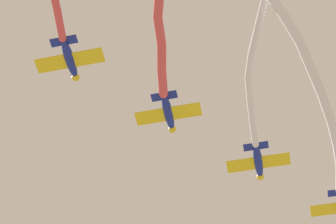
{
  "coord_description": "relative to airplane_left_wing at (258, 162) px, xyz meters",
  "views": [
    {
      "loc": [
        7.15,
        -58.41,
        2.37
      ],
      "look_at": [
        -10.05,
        -17.78,
        64.42
      ],
      "focal_mm": 79.12,
      "sensor_mm": 36.0,
      "label": 1
    }
  ],
  "objects": [
    {
      "name": "airplane_slot",
      "position": [
        -12.97,
        -19.15,
        0.5
      ],
      "size": [
        7.01,
        5.31,
        1.73
      ],
      "rotation": [
        0.0,
        0.0,
        1.77
      ],
      "color": "navy"
    },
    {
      "name": "smoke_trail_left_wing",
      "position": [
        5.07,
        -14.02,
        0.02
      ],
      "size": [
        11.52,
        23.21,
        1.36
      ],
      "color": "white"
    },
    {
      "name": "smoke_trail_right_wing",
      "position": [
        -2.23,
        -21.1,
        1.29
      ],
      "size": [
        9.24,
        18.82,
        3.6
      ],
      "color": "#DB4C4C"
    },
    {
      "name": "smoke_trail_lead",
      "position": [
        8.25,
        -6.1,
        -0.46
      ],
      "size": [
        2.94,
        27.52,
        1.96
      ],
      "color": "white"
    },
    {
      "name": "airplane_right_wing",
      "position": [
        -6.49,
        -9.57,
        0.25
      ],
      "size": [
        7.02,
        5.32,
        1.73
      ],
      "rotation": [
        0.0,
        0.0,
        1.77
      ],
      "color": "navy"
    },
    {
      "name": "airplane_left_wing",
      "position": [
        0.0,
        0.0,
        0.0
      ],
      "size": [
        7.02,
        5.33,
        1.73
      ],
      "rotation": [
        0.0,
        0.0,
        1.79
      ],
      "color": "navy"
    }
  ]
}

